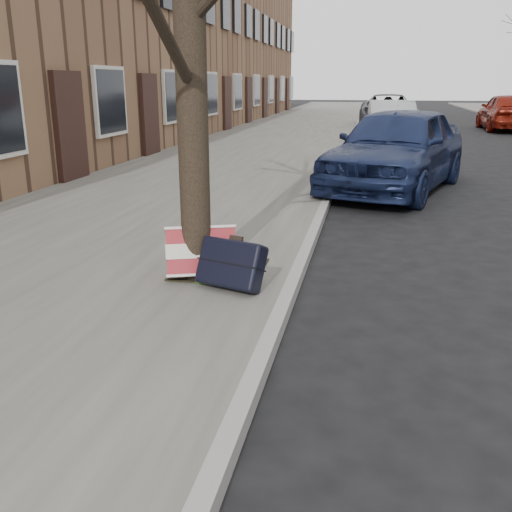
% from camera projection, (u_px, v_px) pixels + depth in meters
% --- Properties ---
extents(ground, '(120.00, 120.00, 0.00)m').
position_uv_depth(ground, '(442.00, 353.00, 4.19)').
color(ground, black).
rests_on(ground, ground).
extents(near_sidewalk, '(5.00, 70.00, 0.12)m').
position_uv_depth(near_sidewalk, '(277.00, 140.00, 18.92)').
color(near_sidewalk, slate).
rests_on(near_sidewalk, ground).
extents(house_near, '(6.80, 40.00, 7.00)m').
position_uv_depth(house_near, '(116.00, 34.00, 19.96)').
color(house_near, brown).
rests_on(house_near, ground).
extents(dirt_patch, '(0.85, 0.85, 0.02)m').
position_uv_depth(dirt_patch, '(220.00, 269.00, 5.65)').
color(dirt_patch, black).
rests_on(dirt_patch, near_sidewalk).
extents(suitcase_red, '(0.73, 0.55, 0.50)m').
position_uv_depth(suitcase_red, '(201.00, 252.00, 5.36)').
color(suitcase_red, maroon).
rests_on(suitcase_red, near_sidewalk).
extents(suitcase_navy, '(0.69, 0.53, 0.47)m').
position_uv_depth(suitcase_navy, '(231.00, 264.00, 5.08)').
color(suitcase_navy, black).
rests_on(suitcase_navy, near_sidewalk).
extents(car_near_front, '(3.06, 4.78, 1.51)m').
position_uv_depth(car_near_front, '(397.00, 148.00, 10.23)').
color(car_near_front, '#182349').
rests_on(car_near_front, ground).
extents(car_near_mid, '(1.59, 4.10, 1.33)m').
position_uv_depth(car_near_mid, '(391.00, 122.00, 18.21)').
color(car_near_mid, '#AFB1B6').
rests_on(car_near_mid, ground).
extents(car_near_back, '(2.36, 5.05, 1.40)m').
position_uv_depth(car_near_back, '(388.00, 111.00, 24.11)').
color(car_near_back, '#3D3C42').
rests_on(car_near_back, ground).
extents(car_far_back, '(1.81, 4.41, 1.50)m').
position_uv_depth(car_far_back, '(506.00, 112.00, 22.89)').
color(car_far_back, maroon).
rests_on(car_far_back, ground).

